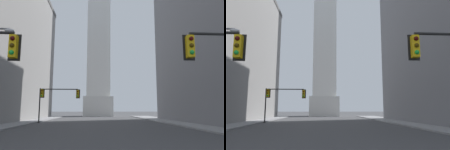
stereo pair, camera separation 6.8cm
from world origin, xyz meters
TOP-DOWN VIEW (x-y plane):
  - sidewalk_right at (11.49, 22.39)m, footprint 5.00×74.63m
  - traffic_light_mid_left at (-6.70, 30.90)m, footprint 6.00×0.52m

SIDE VIEW (x-z plane):
  - sidewalk_right at x=11.49m, z-range 0.00..0.15m
  - traffic_light_mid_left at x=-6.70m, z-range 1.33..6.30m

